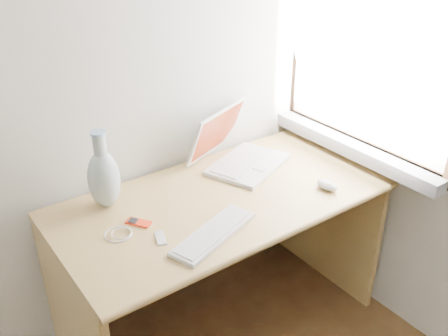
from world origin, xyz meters
TOP-DOWN VIEW (x-y plane):
  - window at (1.72, 1.30)m, footprint 0.11×0.99m
  - desk at (1.01, 1.46)m, footprint 1.37×0.69m
  - laptop at (1.27, 1.57)m, footprint 0.44×0.43m
  - external_keyboard at (0.83, 1.17)m, footprint 0.40×0.23m
  - mouse at (1.41, 1.17)m, footprint 0.07×0.11m
  - ipod at (0.64, 1.40)m, footprint 0.09×0.10m
  - cable_coil at (0.55, 1.38)m, footprint 0.11×0.11m
  - remote at (0.66, 1.27)m, footprint 0.06×0.09m
  - vase at (0.60, 1.59)m, footprint 0.13×0.13m

SIDE VIEW (x-z plane):
  - desk at x=1.01m, z-range 0.15..0.88m
  - cable_coil at x=0.55m, z-range 0.73..0.73m
  - remote at x=0.66m, z-range 0.73..0.73m
  - ipod at x=0.64m, z-range 0.73..0.73m
  - external_keyboard at x=0.83m, z-range 0.73..0.75m
  - mouse at x=1.41m, z-range 0.73..0.76m
  - laptop at x=1.27m, z-range 0.66..0.91m
  - vase at x=0.60m, z-range 0.70..1.02m
  - window at x=1.72m, z-range 0.72..1.83m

